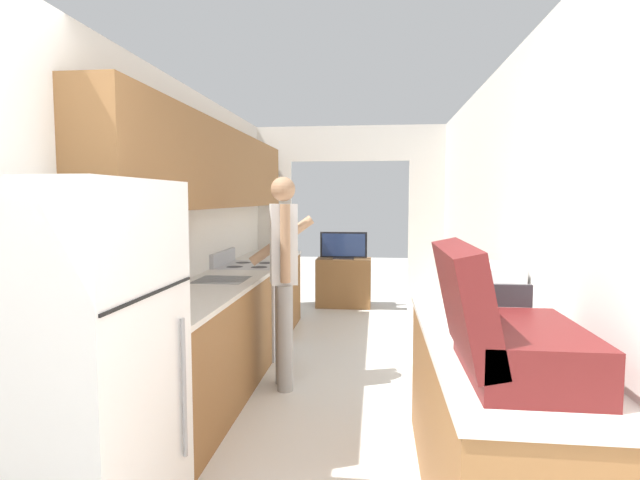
{
  "coord_description": "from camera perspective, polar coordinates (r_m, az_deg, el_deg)",
  "views": [
    {
      "loc": [
        0.36,
        -1.19,
        1.56
      ],
      "look_at": [
        -0.16,
        3.4,
        1.18
      ],
      "focal_mm": 28.0,
      "sensor_mm": 36.0,
      "label": 1
    }
  ],
  "objects": [
    {
      "name": "counter_right",
      "position": [
        2.76,
        18.67,
        -19.39
      ],
      "size": [
        0.62,
        2.01,
        0.89
      ],
      "color": "brown",
      "rests_on": "ground_plane"
    },
    {
      "name": "wall_right",
      "position": [
        3.38,
        21.7,
        -0.9
      ],
      "size": [
        0.06,
        7.71,
        2.5
      ],
      "color": "white",
      "rests_on": "ground_plane"
    },
    {
      "name": "tv_cabinet",
      "position": [
        7.26,
        2.72,
        -4.87
      ],
      "size": [
        0.78,
        0.42,
        0.7
      ],
      "color": "brown",
      "rests_on": "ground_plane"
    },
    {
      "name": "wall_left",
      "position": [
        4.02,
        -15.83,
        3.75
      ],
      "size": [
        0.38,
        7.71,
        2.5
      ],
      "color": "white",
      "rests_on": "ground_plane"
    },
    {
      "name": "wall_far_with_doorway",
      "position": [
        6.55,
        3.36,
        3.58
      ],
      "size": [
        2.84,
        0.06,
        2.5
      ],
      "color": "white",
      "rests_on": "ground_plane"
    },
    {
      "name": "knife",
      "position": [
        5.68,
        -6.89,
        -2.01
      ],
      "size": [
        0.08,
        0.35,
        0.02
      ],
      "rotation": [
        0.0,
        0.0,
        0.17
      ],
      "color": "#B7B7BC",
      "rests_on": "counter_left"
    },
    {
      "name": "counter_left",
      "position": [
        4.53,
        -10.27,
        -9.61
      ],
      "size": [
        0.62,
        4.04,
        0.89
      ],
      "color": "brown",
      "rests_on": "ground_plane"
    },
    {
      "name": "range_oven",
      "position": [
        5.21,
        -7.86,
        -7.62
      ],
      "size": [
        0.66,
        0.74,
        1.03
      ],
      "color": "#B7B7BC",
      "rests_on": "ground_plane"
    },
    {
      "name": "refrigerator",
      "position": [
        2.38,
        -26.06,
        -13.9
      ],
      "size": [
        0.71,
        0.82,
        1.64
      ],
      "color": "white",
      "rests_on": "ground_plane"
    },
    {
      "name": "television",
      "position": [
        7.15,
        2.72,
        -0.66
      ],
      "size": [
        0.67,
        0.16,
        0.39
      ],
      "color": "black",
      "rests_on": "tv_cabinet"
    },
    {
      "name": "microwave",
      "position": [
        3.22,
        18.55,
        -5.11
      ],
      "size": [
        0.34,
        0.48,
        0.27
      ],
      "color": "#B7B7BC",
      "rests_on": "counter_right"
    },
    {
      "name": "suitcase",
      "position": [
        2.05,
        20.16,
        -9.9
      ],
      "size": [
        0.53,
        0.67,
        0.5
      ],
      "color": "#5B1919",
      "rests_on": "counter_right"
    },
    {
      "name": "person",
      "position": [
        4.1,
        -4.18,
        -3.97
      ],
      "size": [
        0.55,
        0.44,
        1.74
      ],
      "rotation": [
        0.0,
        0.0,
        1.86
      ],
      "color": "#9E9E9E",
      "rests_on": "ground_plane"
    }
  ]
}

